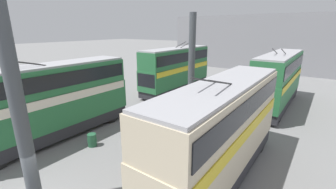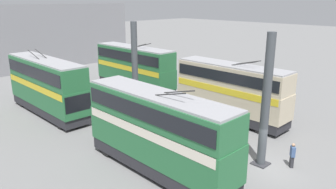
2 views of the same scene
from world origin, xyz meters
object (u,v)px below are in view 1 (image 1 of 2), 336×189
(bus_right_far, at_px, (177,67))
(person_aisle_midway, at_px, (131,149))
(bus_left_far, at_px, (279,77))
(bus_right_mid, at_px, (52,97))
(bus_left_near, at_px, (222,126))
(oil_drum, at_px, (92,140))

(bus_right_far, distance_m, person_aisle_midway, 15.76)
(bus_left_far, xyz_separation_m, person_aisle_midway, (-15.19, 4.55, -2.05))
(person_aisle_midway, bearing_deg, bus_right_mid, 36.48)
(bus_left_far, height_order, bus_right_mid, bus_left_far)
(bus_left_near, height_order, bus_left_far, bus_left_far)
(person_aisle_midway, bearing_deg, bus_right_far, -36.26)
(bus_left_near, distance_m, bus_right_mid, 11.21)
(bus_right_far, xyz_separation_m, person_aisle_midway, (-14.25, -6.39, -2.08))
(oil_drum, bearing_deg, bus_right_mid, 102.63)
(bus_left_near, bearing_deg, oil_drum, 102.62)
(oil_drum, bearing_deg, bus_left_near, -77.38)
(bus_right_far, bearing_deg, bus_left_far, -85.09)
(bus_right_mid, bearing_deg, oil_drum, -77.37)
(bus_right_mid, bearing_deg, bus_left_near, -77.38)
(bus_left_far, height_order, oil_drum, bus_left_far)
(bus_left_near, height_order, person_aisle_midway, bus_left_near)
(bus_left_far, distance_m, person_aisle_midway, 15.99)
(bus_right_far, bearing_deg, bus_left_near, -138.98)
(bus_left_near, bearing_deg, bus_right_mid, 102.62)
(person_aisle_midway, relative_size, oil_drum, 1.96)
(bus_left_near, bearing_deg, bus_right_far, 41.02)
(bus_left_near, relative_size, bus_right_mid, 0.97)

